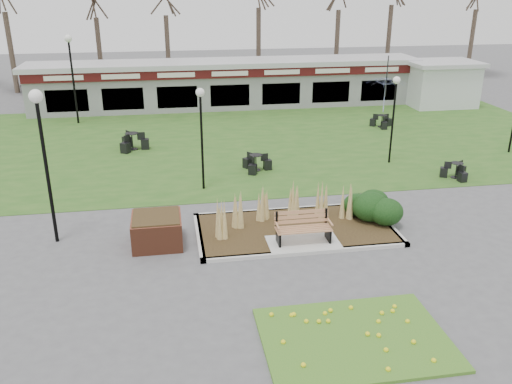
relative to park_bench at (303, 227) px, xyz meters
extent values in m
plane|color=#515154|center=(0.00, -0.25, -0.59)|extent=(100.00, 100.00, 0.00)
cube|color=#28551A|center=(0.00, 11.75, -0.58)|extent=(34.00, 16.00, 0.02)
cube|color=#337321|center=(0.00, -4.85, -0.55)|extent=(4.20, 3.00, 0.08)
cube|color=black|center=(0.00, 0.95, -0.53)|extent=(6.22, 3.22, 0.12)
cube|color=#B7B7B2|center=(0.00, -0.66, -0.53)|extent=(6.40, 0.18, 0.12)
cube|color=#B7B7B2|center=(0.00, 2.56, -0.53)|extent=(6.40, 0.18, 0.12)
cube|color=#B7B7B2|center=(-3.11, 0.95, -0.53)|extent=(0.18, 3.40, 0.12)
cube|color=#B7B7B2|center=(3.11, 0.95, -0.53)|extent=(0.18, 3.40, 0.12)
cube|color=#B7B7B2|center=(0.00, -0.10, -0.52)|extent=(2.20, 1.20, 0.13)
cone|color=tan|center=(-1.90, 1.35, 0.11)|extent=(0.36, 0.36, 1.15)
cone|color=tan|center=(-0.90, 1.75, 0.11)|extent=(0.36, 0.36, 1.15)
cone|color=tan|center=(0.20, 1.95, 0.11)|extent=(0.36, 0.36, 1.15)
cone|color=tan|center=(1.10, 1.75, 0.11)|extent=(0.36, 0.36, 1.15)
cone|color=tan|center=(1.90, 1.35, 0.11)|extent=(0.36, 0.36, 1.15)
cone|color=tan|center=(-2.40, 0.55, 0.11)|extent=(0.36, 0.36, 1.15)
ellipsoid|color=black|center=(2.60, 1.15, 0.00)|extent=(1.21, 1.10, 0.99)
ellipsoid|color=black|center=(3.00, 0.75, -0.04)|extent=(1.10, 1.00, 0.90)
ellipsoid|color=black|center=(2.90, 1.65, -0.06)|extent=(1.06, 0.96, 0.86)
ellipsoid|color=black|center=(2.30, 1.65, -0.11)|extent=(0.92, 0.84, 0.76)
cube|color=#A27349|center=(0.00, -0.10, -0.03)|extent=(1.70, 0.57, 0.04)
cube|color=#A27349|center=(0.00, 0.21, 0.25)|extent=(1.70, 0.13, 0.44)
cube|color=black|center=(-0.78, -0.10, -0.25)|extent=(0.06, 0.55, 0.42)
cube|color=black|center=(0.78, -0.10, -0.25)|extent=(0.06, 0.55, 0.42)
cube|color=black|center=(-0.78, 0.20, 0.22)|extent=(0.06, 0.06, 0.50)
cube|color=black|center=(0.78, 0.20, 0.22)|extent=(0.06, 0.06, 0.50)
cube|color=#A27349|center=(-0.82, -0.12, 0.15)|extent=(0.05, 0.50, 0.04)
cube|color=#A27349|center=(0.82, -0.12, 0.15)|extent=(0.05, 0.50, 0.04)
cube|color=brown|center=(-4.40, 0.75, -0.14)|extent=(1.50, 1.50, 0.90)
cube|color=black|center=(-4.40, 0.75, 0.33)|extent=(1.40, 1.40, 0.06)
cube|color=gray|center=(0.00, 19.75, 0.71)|extent=(24.00, 3.00, 2.60)
cube|color=#430E0E|center=(0.00, 18.20, 1.76)|extent=(24.00, 0.18, 0.55)
cube|color=silver|center=(0.00, 19.75, 2.16)|extent=(24.60, 3.40, 0.30)
cube|color=silver|center=(0.00, 18.09, 1.76)|extent=(22.00, 0.02, 0.28)
cube|color=black|center=(0.00, 18.30, 0.41)|extent=(22.00, 0.10, 1.30)
cube|color=silver|center=(13.50, 17.75, 0.71)|extent=(4.00, 3.00, 2.60)
cube|color=silver|center=(13.50, 17.75, 2.11)|extent=(4.40, 3.40, 0.25)
cylinder|color=#47382B|center=(-15.00, 27.75, 2.00)|extent=(0.36, 0.36, 5.17)
cylinder|color=#47382B|center=(-9.00, 27.75, 2.00)|extent=(0.36, 0.36, 5.17)
cylinder|color=#47382B|center=(-3.00, 27.75, 2.00)|extent=(0.36, 0.36, 5.17)
cylinder|color=#47382B|center=(3.00, 27.75, 2.00)|extent=(0.36, 0.36, 5.17)
cylinder|color=#47382B|center=(9.00, 27.75, 2.00)|extent=(0.36, 0.36, 5.17)
cylinder|color=#47382B|center=(15.00, 27.75, 2.00)|extent=(0.36, 0.36, 5.17)
cylinder|color=#47382B|center=(21.00, 27.75, 2.00)|extent=(0.36, 0.36, 5.17)
cylinder|color=black|center=(-2.64, 5.24, 1.23)|extent=(0.09, 0.09, 3.63)
sphere|color=white|center=(-2.64, 5.24, 3.19)|extent=(0.33, 0.33, 0.33)
cylinder|color=black|center=(-7.50, 1.47, 1.60)|extent=(0.11, 0.11, 4.38)
sphere|color=white|center=(-7.50, 1.47, 3.96)|extent=(0.39, 0.39, 0.39)
cylinder|color=black|center=(5.75, 7.10, 1.17)|extent=(0.09, 0.09, 3.52)
sphere|color=white|center=(5.75, 7.10, 3.07)|extent=(0.32, 0.32, 0.32)
cylinder|color=black|center=(-8.87, 16.75, 1.65)|extent=(0.11, 0.11, 4.48)
sphere|color=white|center=(-8.87, 16.75, 4.07)|extent=(0.40, 0.40, 0.40)
cylinder|color=black|center=(-5.59, 11.01, -0.55)|extent=(0.47, 0.47, 0.03)
cylinder|color=black|center=(-5.59, 11.01, -0.17)|extent=(0.05, 0.05, 0.77)
cylinder|color=black|center=(-5.59, 11.01, 0.23)|extent=(0.64, 0.64, 0.03)
cube|color=black|center=(-5.00, 11.00, -0.32)|extent=(0.37, 0.37, 0.49)
cube|color=black|center=(-5.88, 11.53, -0.32)|extent=(0.50, 0.50, 0.49)
cube|color=black|center=(-5.90, 10.51, -0.32)|extent=(0.50, 0.50, 0.49)
cylinder|color=black|center=(-0.28, 7.01, -0.55)|extent=(0.41, 0.41, 0.03)
cylinder|color=black|center=(-0.28, 7.01, -0.22)|extent=(0.05, 0.05, 0.67)
cylinder|color=black|center=(-0.28, 7.01, 0.12)|extent=(0.56, 0.56, 0.02)
cube|color=black|center=(0.23, 7.06, -0.35)|extent=(0.35, 0.35, 0.43)
cube|color=black|center=(-0.57, 7.43, -0.35)|extent=(0.44, 0.44, 0.43)
cube|color=black|center=(-0.49, 6.55, -0.35)|extent=(0.42, 0.42, 0.43)
cylinder|color=black|center=(7.65, 4.75, -0.56)|extent=(0.38, 0.38, 0.03)
cylinder|color=black|center=(7.65, 4.75, -0.25)|extent=(0.04, 0.04, 0.62)
cylinder|color=black|center=(7.65, 4.75, 0.06)|extent=(0.51, 0.51, 0.02)
cube|color=black|center=(8.04, 5.02, -0.37)|extent=(0.40, 0.40, 0.39)
cube|color=black|center=(7.23, 4.95, -0.37)|extent=(0.39, 0.39, 0.39)
cube|color=black|center=(7.69, 4.28, -0.37)|extent=(0.31, 0.31, 0.39)
cylinder|color=black|center=(7.77, 13.07, -0.56)|extent=(0.39, 0.39, 0.03)
cylinder|color=black|center=(7.77, 13.07, -0.24)|extent=(0.04, 0.04, 0.64)
cylinder|color=black|center=(7.77, 13.07, 0.09)|extent=(0.53, 0.53, 0.02)
cube|color=black|center=(8.22, 13.27, -0.36)|extent=(0.40, 0.40, 0.41)
cube|color=black|center=(7.38, 13.36, -0.36)|extent=(0.42, 0.42, 0.41)
cube|color=black|center=(7.71, 12.59, -0.36)|extent=(0.33, 0.33, 0.41)
cylinder|color=black|center=(8.00, 13.46, 0.51)|extent=(0.06, 0.06, 2.20)
imported|color=blue|center=(8.00, 13.46, 1.13)|extent=(2.54, 2.57, 1.98)
imported|color=#B7B6BB|center=(-11.84, 26.75, 0.18)|extent=(4.82, 3.04, 1.53)
imported|color=black|center=(-9.22, 22.91, 0.15)|extent=(4.74, 3.23, 1.48)
camera|label=1|loc=(-3.89, -14.52, 7.03)|focal=38.00mm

